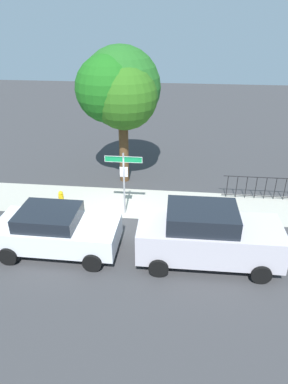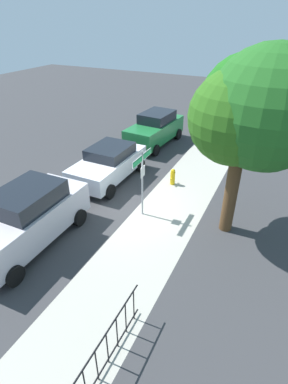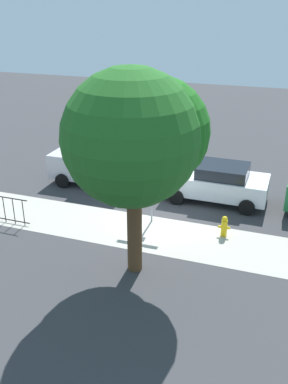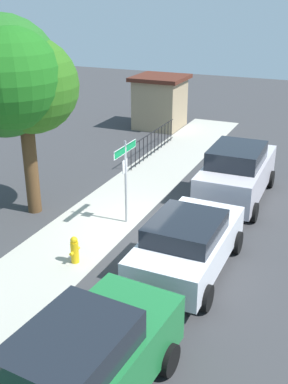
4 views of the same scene
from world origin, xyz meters
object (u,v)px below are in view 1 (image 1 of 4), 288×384
(car_silver, at_px, (207,235))
(street_sign, at_px, (124,171))
(shade_tree, at_px, (118,90))
(fire_hydrant, at_px, (61,199))
(car_white, at_px, (56,230))

(car_silver, bearing_deg, street_sign, 138.80)
(shade_tree, xyz_separation_m, car_silver, (3.96, -6.19, -3.39))
(car_silver, relative_size, fire_hydrant, 6.04)
(car_white, xyz_separation_m, car_silver, (5.17, -0.03, 0.18))
(street_sign, height_order, shade_tree, shade_tree)
(car_white, bearing_deg, street_sign, 54.81)
(car_silver, bearing_deg, fire_hydrant, 153.27)
(shade_tree, relative_size, fire_hydrant, 8.09)
(shade_tree, xyz_separation_m, car_white, (-1.21, -6.16, -3.57))
(car_white, height_order, car_silver, car_silver)
(street_sign, bearing_deg, car_silver, -40.72)
(street_sign, distance_m, car_white, 3.54)
(fire_hydrant, bearing_deg, car_silver, -26.26)
(car_white, distance_m, fire_hydrant, 3.07)
(car_white, bearing_deg, fire_hydrant, 106.34)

